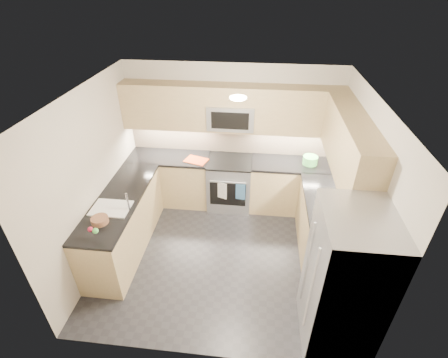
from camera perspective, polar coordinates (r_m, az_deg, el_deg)
The scene contains 36 objects.
floor at distance 5.18m, azimuth -0.44°, elevation -12.88°, with size 3.60×3.20×0.00m, color #26252B.
ceiling at distance 3.80m, azimuth -0.60°, elevation 14.36°, with size 3.60×3.20×0.02m, color beige.
wall_back at distance 5.75m, azimuth 1.39°, elevation 7.59°, with size 3.60×0.02×2.50m, color #BFB5A6.
wall_front at distance 3.19m, azimuth -4.06°, elevation -17.72°, with size 3.60×0.02×2.50m, color #BFB5A6.
wall_left at distance 4.89m, azimuth -21.96°, elevation 0.03°, with size 0.02×3.20×2.50m, color #BFB5A6.
wall_right at distance 4.55m, azimuth 22.63°, elevation -2.69°, with size 0.02×3.20×2.50m, color #BFB5A6.
base_cab_back_left at distance 6.07m, azimuth -9.29°, elevation -0.08°, with size 1.42×0.60×0.90m, color tan.
base_cab_back_right at distance 5.91m, azimuth 11.61°, elevation -1.35°, with size 1.42×0.60×0.90m, color tan.
base_cab_right at distance 5.07m, azimuth 17.06°, elevation -8.91°, with size 0.60×1.70×0.90m, color tan.
base_cab_peninsula at distance 5.22m, azimuth -17.20°, elevation -7.56°, with size 0.60×2.00×0.90m, color tan.
countertop_back_left at distance 5.83m, azimuth -9.69°, elevation 3.80°, with size 1.42×0.63×0.04m, color black.
countertop_back_right at distance 5.66m, azimuth 12.13°, elevation 2.59°, with size 1.42×0.63×0.04m, color black.
countertop_right at distance 4.78m, azimuth 17.96°, elevation -4.69°, with size 0.63×1.70×0.04m, color black.
countertop_peninsula at distance 4.94m, azimuth -18.08°, elevation -3.39°, with size 0.63×2.00×0.04m, color black.
upper_cab_back at distance 5.37m, azimuth 1.30°, elevation 12.35°, with size 3.60×0.35×0.75m, color tan.
upper_cab_right at distance 4.45m, azimuth 21.25°, elevation 5.52°, with size 0.35×1.95×0.75m, color tan.
backsplash_back at distance 5.77m, azimuth 1.37°, elevation 7.08°, with size 3.60×0.01×0.51m, color tan.
backsplash_right at distance 4.94m, azimuth 21.30°, elevation -0.18°, with size 0.01×2.30×0.51m, color tan.
gas_range at distance 5.86m, azimuth 1.00°, elevation -0.81°, with size 0.76×0.65×0.91m, color gray.
range_cooktop at distance 5.62m, azimuth 1.04°, elevation 3.09°, with size 0.76×0.65×0.03m, color black.
oven_door_glass at distance 5.60m, azimuth 0.67°, elevation -2.72°, with size 0.62×0.02×0.45m, color black.
oven_handle at distance 5.43m, azimuth 0.67°, elevation -0.53°, with size 0.02×0.02×0.60m, color #B2B5BA.
microwave at distance 5.39m, azimuth 1.25°, elevation 11.01°, with size 0.76×0.40×0.40m, color #A0A3A7.
microwave_door at distance 5.20m, azimuth 1.04°, elevation 10.17°, with size 0.60×0.01×0.28m, color black.
refrigerator at distance 3.85m, azimuth 20.22°, elevation -16.71°, with size 0.70×0.90×1.80m, color #A1A2A9.
fridge_handle_left at distance 3.62m, azimuth 14.98°, elevation -18.37°, with size 0.02×0.02×1.20m, color #B2B5BA.
fridge_handle_right at distance 3.85m, azimuth 14.38°, elevation -14.21°, with size 0.02×0.02×1.20m, color #B2B5BA.
sink_basin at distance 4.78m, azimuth -19.10°, elevation -5.53°, with size 0.52×0.38×0.16m, color white.
faucet at distance 4.56m, azimuth -16.57°, elevation -3.88°, with size 0.03×0.03×0.28m, color silver.
utensil_bowl at distance 5.66m, azimuth 14.91°, elevation 3.22°, with size 0.25×0.25×0.14m, color #53C153.
cutting_board at distance 5.61m, azimuth -4.92°, elevation 3.30°, with size 0.38×0.27×0.01m, color #DC4214.
fruit_basket at distance 4.53m, azimuth -21.00°, elevation -6.77°, with size 0.22×0.22×0.08m, color #8A5B40.
fruit_apple at distance 4.31m, azimuth -22.45°, elevation -8.19°, with size 0.07×0.07×0.07m, color #BF1538.
fruit_pear at distance 4.26m, azimuth -21.67°, elevation -8.47°, with size 0.07×0.07×0.07m, color #54C052.
dish_towel_check at distance 5.51m, azimuth -0.32°, elevation -2.05°, with size 0.17×0.01×0.31m, color white.
dish_towel_blue at distance 5.49m, azimuth 2.92°, elevation -2.26°, with size 0.16×0.01×0.31m, color #2E567F.
Camera 1 is at (0.44, -3.58, 3.71)m, focal length 26.00 mm.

